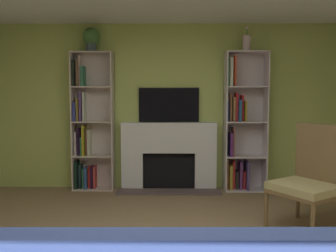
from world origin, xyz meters
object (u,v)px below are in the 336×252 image
(vase_with_flowers, at_px, (247,43))
(potted_plant, at_px, (91,38))
(armchair, at_px, (311,178))
(bookshelf_left, at_px, (89,127))
(tv, at_px, (169,105))
(fireplace, at_px, (169,155))
(bookshelf_right, at_px, (240,127))

(vase_with_flowers, bearing_deg, potted_plant, 179.99)
(armchair, bearing_deg, bookshelf_left, 149.09)
(tv, distance_m, armchair, 2.51)
(vase_with_flowers, bearing_deg, fireplace, 177.68)
(bookshelf_right, xyz_separation_m, vase_with_flowers, (0.07, -0.03, 1.29))
(potted_plant, distance_m, vase_with_flowers, 2.38)
(tv, relative_size, vase_with_flowers, 2.44)
(tv, relative_size, bookshelf_right, 0.44)
(tv, relative_size, potted_plant, 2.59)
(fireplace, distance_m, vase_with_flowers, 2.10)
(bookshelf_left, distance_m, vase_with_flowers, 2.78)
(fireplace, height_order, tv, tv)
(potted_plant, xyz_separation_m, armchair, (2.78, -1.66, -1.79))
(bookshelf_right, bearing_deg, bookshelf_left, 179.48)
(bookshelf_left, bearing_deg, vase_with_flowers, -1.24)
(tv, distance_m, potted_plant, 1.57)
(armchair, bearing_deg, potted_plant, 149.16)
(potted_plant, bearing_deg, bookshelf_left, 146.57)
(fireplace, bearing_deg, armchair, -47.04)
(potted_plant, relative_size, armchair, 0.32)
(tv, distance_m, bookshelf_right, 1.17)
(bookshelf_left, height_order, vase_with_flowers, vase_with_flowers)
(bookshelf_left, height_order, armchair, bookshelf_left)
(bookshelf_left, distance_m, potted_plant, 1.38)
(bookshelf_right, xyz_separation_m, armchair, (0.47, -1.69, -0.42))
(fireplace, distance_m, bookshelf_right, 1.20)
(potted_plant, distance_m, armchair, 3.70)
(potted_plant, xyz_separation_m, vase_with_flowers, (2.38, -0.00, -0.08))
(bookshelf_left, height_order, bookshelf_right, same)
(fireplace, height_order, potted_plant, potted_plant)
(bookshelf_left, xyz_separation_m, potted_plant, (0.08, -0.05, 1.38))
(bookshelf_left, relative_size, armchair, 1.86)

